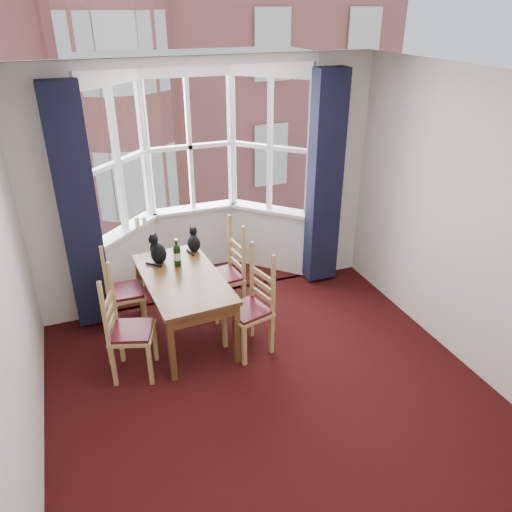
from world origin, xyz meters
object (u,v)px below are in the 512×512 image
chair_right_far (230,275)px  dining_table (183,284)px  wine_bottle (177,254)px  cat_right (194,242)px  chair_left_far (117,294)px  candle_short (144,221)px  chair_left_near (123,333)px  cat_left (158,252)px  chair_right_near (255,309)px  candle_tall (137,222)px

chair_right_far → dining_table: bearing=-154.9°
dining_table → wine_bottle: 0.34m
cat_right → wine_bottle: size_ratio=0.90×
chair_left_far → chair_right_far: bearing=-1.9°
wine_bottle → candle_short: bearing=102.1°
chair_left_near → cat_left: (0.53, 0.83, 0.38)m
chair_left_near → chair_left_far: same height
dining_table → chair_right_near: bearing=-36.8°
chair_left_far → wine_bottle: 0.78m
cat_left → candle_short: bearing=91.3°
wine_bottle → chair_left_far: bearing=173.9°
chair_right_near → cat_right: size_ratio=3.25×
cat_right → wine_bottle: bearing=-130.8°
chair_right_far → cat_right: size_ratio=3.25×
chair_left_far → candle_short: bearing=59.9°
chair_right_far → candle_short: size_ratio=8.57×
chair_left_far → candle_tall: candle_tall is taller
chair_left_far → candle_short: (0.48, 0.83, 0.45)m
cat_left → cat_right: (0.44, 0.14, -0.02)m
chair_left_far → candle_short: 1.06m
chair_left_far → candle_short: size_ratio=8.57×
dining_table → chair_right_near: size_ratio=1.60×
cat_right → chair_right_near: bearing=-70.7°
cat_left → candle_short: (-0.02, 0.74, 0.07)m
dining_table → chair_right_far: (0.61, 0.29, -0.17)m
chair_right_near → cat_right: cat_right is taller
candle_short → chair_left_near: bearing=-108.1°
chair_right_near → candle_short: 1.88m
chair_right_far → chair_right_near: bearing=-88.4°
cat_left → cat_right: cat_left is taller
wine_bottle → candle_short: 0.92m
wine_bottle → candle_short: (-0.19, 0.90, 0.06)m
candle_short → chair_left_far: bearing=-120.1°
chair_left_far → cat_right: cat_right is taller
chair_left_far → dining_table: bearing=-26.5°
chair_left_far → candle_tall: 1.00m
cat_right → wine_bottle: wine_bottle is taller
candle_short → wine_bottle: bearing=-77.9°
candle_tall → chair_left_far: bearing=-116.0°
chair_left_near → cat_right: 1.42m
dining_table → candle_short: 1.21m
chair_right_far → candle_tall: 1.30m
chair_right_near → candle_short: (-0.81, 1.63, 0.45)m
chair_left_far → candle_tall: (0.39, 0.80, 0.46)m
cat_right → candle_tall: size_ratio=2.20×
chair_right_far → cat_right: bearing=141.3°
chair_right_far → cat_left: (-0.77, 0.13, 0.38)m
cat_left → candle_tall: size_ratio=2.60×
chair_right_near → cat_right: bearing=109.3°
chair_right_near → dining_table: bearing=143.2°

